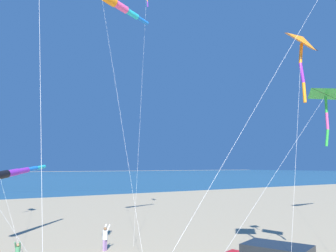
% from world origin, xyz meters
% --- Properties ---
extents(person_child_green_jacket, '(0.49, 0.54, 1.51)m').
position_xyz_m(person_child_green_jacket, '(7.02, -1.74, 0.82)').
color(person_child_green_jacket, '#8E6B9E').
rests_on(person_child_green_jacket, ground_plane).
extents(kite_delta_long_streamer_left, '(4.94, 14.15, 9.08)m').
position_xyz_m(kite_delta_long_streamer_left, '(-2.57, -9.71, 8.66)').
color(kite_delta_long_streamer_left, green).
rests_on(kite_delta_long_streamer_left, ground_plane).
extents(kite_windsock_green_low_center, '(15.82, 5.26, 5.09)m').
position_xyz_m(kite_windsock_green_low_center, '(12.69, 2.93, 4.50)').
color(kite_windsock_green_low_center, black).
rests_on(kite_windsock_green_low_center, ground_plane).
extents(kite_windsock_checkered_midright, '(10.58, 5.75, 17.54)m').
position_xyz_m(kite_windsock_checkered_midright, '(10.25, -3.86, 17.03)').
color(kite_windsock_checkered_midright, orange).
rests_on(kite_windsock_checkered_midright, ground_plane).
extents(kite_delta_red_high_left, '(2.32, 4.58, 11.32)m').
position_xyz_m(kite_delta_red_high_left, '(-3.38, -6.93, 10.68)').
color(kite_delta_red_high_left, orange).
rests_on(kite_delta_red_high_left, ground_plane).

